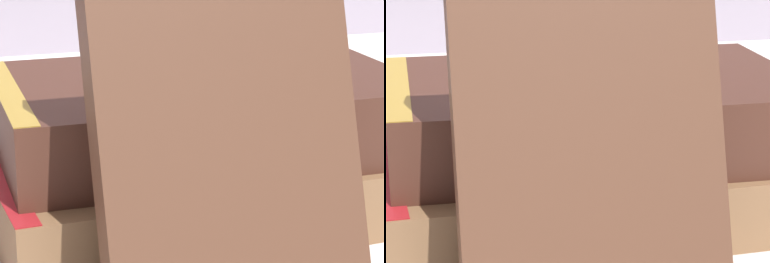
# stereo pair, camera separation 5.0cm
# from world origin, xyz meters

# --- Properties ---
(ground_plane) EXTENTS (3.00, 3.00, 0.00)m
(ground_plane) POSITION_xyz_m (0.00, 0.00, 0.00)
(ground_plane) COLOR silver
(book_flat_bottom) EXTENTS (0.25, 0.16, 0.04)m
(book_flat_bottom) POSITION_xyz_m (0.03, 0.04, 0.02)
(book_flat_bottom) COLOR brown
(book_flat_bottom) RESTS_ON ground_plane
(book_flat_top) EXTENTS (0.22, 0.14, 0.04)m
(book_flat_top) POSITION_xyz_m (0.03, 0.05, 0.06)
(book_flat_top) COLOR #422319
(book_flat_top) RESTS_ON book_flat_bottom
(book_leaning_front) EXTENTS (0.11, 0.07, 0.15)m
(book_leaning_front) POSITION_xyz_m (0.01, -0.06, 0.07)
(book_leaning_front) COLOR #4C2D1E
(book_leaning_front) RESTS_ON ground_plane
(pocket_watch) EXTENTS (0.06, 0.06, 0.01)m
(pocket_watch) POSITION_xyz_m (0.06, 0.05, 0.08)
(pocket_watch) COLOR silver
(pocket_watch) RESTS_ON book_flat_top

